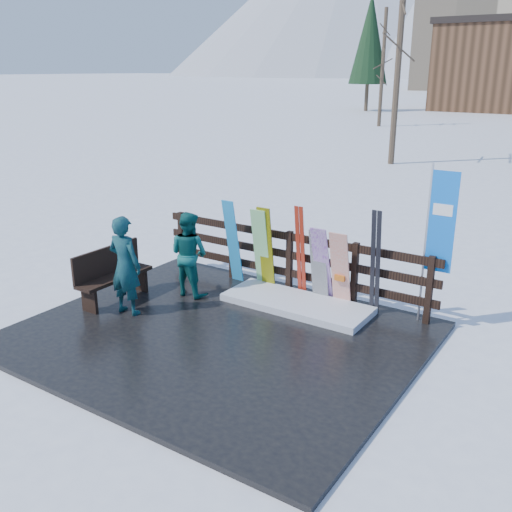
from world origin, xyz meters
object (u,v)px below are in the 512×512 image
Objects in this scene: snowboard_1 at (261,250)px; rental_flag at (438,228)px; snowboard_3 at (322,265)px; person_front at (125,265)px; bench at (112,273)px; snowboard_0 at (233,242)px; snowboard_5 at (340,270)px; snowboard_2 at (266,249)px; snowboard_4 at (319,267)px; person_back at (189,254)px.

snowboard_1 is 3.22m from rental_flag.
snowboard_3 is 3.35m from person_front.
snowboard_3 is at bearing 31.02° from bench.
snowboard_0 reaches higher than snowboard_5.
snowboard_5 is at bearing 0.00° from snowboard_3.
snowboard_5 is 0.54× the size of rental_flag.
rental_flag is 5.08m from person_front.
snowboard_2 is 1.10m from snowboard_4.
snowboard_2 is 1.15× the size of snowboard_5.
snowboard_2 is 1.16m from snowboard_3.
snowboard_1 is 2.52m from person_front.
snowboard_4 is (-0.06, -0.00, -0.03)m from snowboard_3.
snowboard_0 is at bearing -180.00° from snowboard_5.
snowboard_0 is 0.64× the size of rental_flag.
snowboard_2 is at bearing -138.42° from person_back.
snowboard_2 is at bearing 180.00° from snowboard_3.
snowboard_1 is at bearing 180.00° from snowboard_4.
snowboard_1 reaches higher than snowboard_5.
bench is at bearing -156.50° from rental_flag.
rental_flag is at bearing 8.10° from snowboard_4.
bench is 2.80m from snowboard_2.
snowboard_1 is at bearing 44.88° from bench.
snowboard_1 is at bearing 0.00° from snowboard_0.
snowboard_0 is 0.99× the size of person_front.
snowboard_5 reaches higher than snowboard_4.
snowboard_4 is at bearing -180.00° from snowboard_5.
person_back is (-0.95, -0.93, -0.00)m from snowboard_1.
bench is at bearing 46.00° from person_back.
snowboard_3 is at bearing -171.65° from rental_flag.
snowboard_1 is (1.92, 1.91, 0.26)m from bench.
snowboard_3 is 2.40m from person_back.
rental_flag is (3.10, 0.27, 0.83)m from snowboard_1.
snowboard_4 is 0.41m from snowboard_5.
person_front is 1.29m from person_back.
person_back is (-2.21, -0.93, 0.07)m from snowboard_3.
snowboard_3 is at bearing 0.00° from snowboard_0.
snowboard_3 is at bearing 180.00° from snowboard_5.
snowboard_5 is 2.73m from person_back.
snowboard_5 is (0.41, 0.00, 0.01)m from snowboard_4.
person_front reaches higher than snowboard_4.
snowboard_5 is at bearing 0.00° from snowboard_1.
rental_flag reaches higher than person_front.
person_back is at bearing -135.82° from snowboard_1.
snowboard_3 is (1.26, 0.00, -0.07)m from snowboard_1.
snowboard_5 is at bearing 28.46° from bench.
snowboard_5 is (0.35, 0.00, -0.02)m from snowboard_3.
person_front is (-1.29, -2.17, 0.07)m from snowboard_1.
snowboard_4 is (1.85, 0.00, -0.15)m from snowboard_0.
snowboard_1 reaches higher than person_back.
snowboard_3 reaches higher than snowboard_5.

